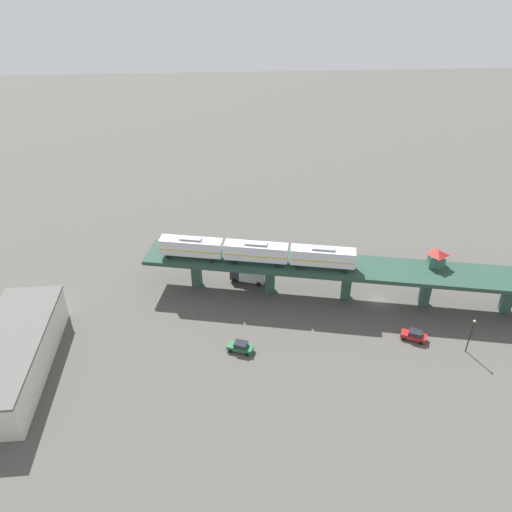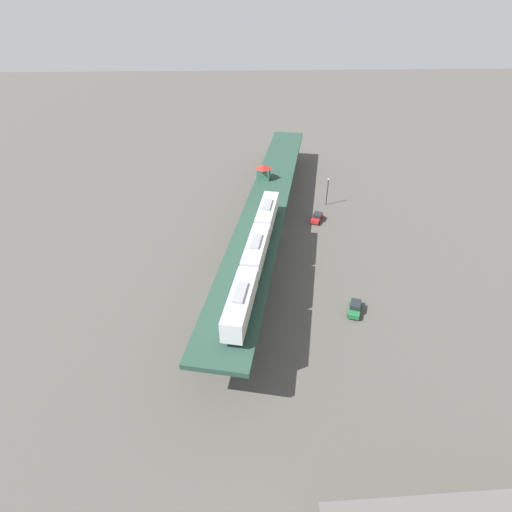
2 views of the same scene
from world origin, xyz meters
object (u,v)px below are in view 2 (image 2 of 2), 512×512
(subway_train, at_px, (256,251))
(delivery_truck, at_px, (229,297))
(street_lamp, at_px, (328,189))
(street_car_red, at_px, (317,217))
(street_car_green, at_px, (355,308))
(signal_hut, at_px, (264,171))

(subway_train, bearing_deg, delivery_truck, 15.60)
(subway_train, relative_size, street_lamp, 5.33)
(delivery_truck, bearing_deg, street_car_red, -124.68)
(street_car_green, xyz_separation_m, street_lamp, (-2.60, -38.82, 3.17))
(street_car_red, bearing_deg, street_car_green, 91.82)
(street_car_green, height_order, street_car_red, same)
(delivery_truck, bearing_deg, subway_train, -164.40)
(street_lamp, bearing_deg, delivery_truck, 57.46)
(signal_hut, height_order, street_lamp, signal_hut)
(subway_train, height_order, street_car_green, subway_train)
(street_car_red, relative_size, street_lamp, 0.68)
(signal_hut, height_order, street_car_red, signal_hut)
(signal_hut, xyz_separation_m, delivery_truck, (7.71, 35.26, -7.61))
(signal_hut, distance_m, street_car_red, 16.14)
(street_car_green, height_order, street_lamp, street_lamp)
(signal_hut, distance_m, delivery_truck, 36.88)
(subway_train, distance_m, street_lamp, 40.19)
(signal_hut, bearing_deg, street_lamp, -176.01)
(street_lamp, bearing_deg, subway_train, 61.97)
(signal_hut, bearing_deg, subway_train, 84.62)
(street_car_red, height_order, street_lamp, street_lamp)
(signal_hut, relative_size, delivery_truck, 0.50)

